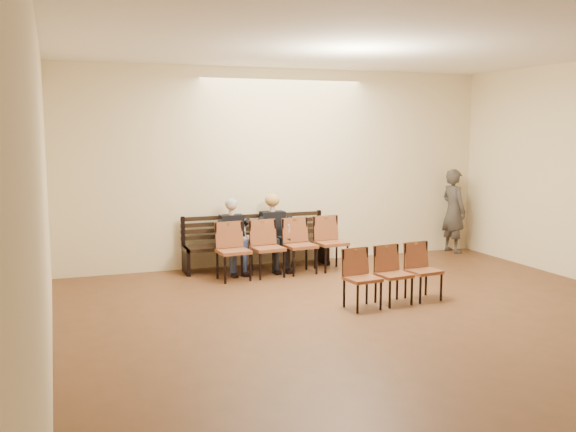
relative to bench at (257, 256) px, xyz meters
name	(u,v)px	position (x,y,z in m)	size (l,w,h in m)	color
ground	(433,348)	(0.60, -4.65, -0.23)	(10.00, 10.00, 0.00)	brown
room_walls	(403,120)	(0.60, -3.86, 2.31)	(8.02, 10.01, 3.51)	beige
bench	(257,256)	(0.00, 0.00, 0.00)	(2.60, 0.90, 0.45)	black
seated_man	(233,237)	(-0.46, -0.12, 0.37)	(0.49, 0.68, 1.19)	black
seated_woman	(274,235)	(0.28, -0.12, 0.38)	(0.52, 0.72, 1.21)	black
laptop	(238,240)	(-0.42, -0.27, 0.35)	(0.35, 0.28, 0.26)	silver
water_bottle	(288,238)	(0.43, -0.41, 0.35)	(0.07, 0.07, 0.25)	silver
bag	(416,261)	(2.63, -0.94, -0.09)	(0.35, 0.24, 0.26)	black
passerby	(454,205)	(4.10, 0.10, 0.73)	(0.69, 0.46, 1.90)	#39342F
chair_row_front	(284,247)	(0.27, -0.65, 0.24)	(2.28, 0.51, 0.94)	brown
chair_row_back	(394,275)	(1.09, -2.88, 0.19)	(1.47, 0.45, 0.82)	brown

